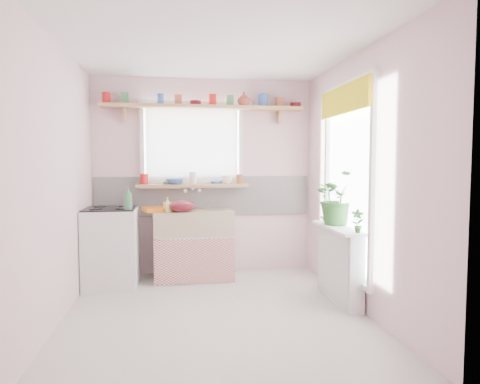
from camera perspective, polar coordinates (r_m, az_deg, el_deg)
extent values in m
plane|color=beige|center=(4.21, -3.23, -15.91)|extent=(3.20, 3.20, 0.00)
plane|color=white|center=(4.10, -3.38, 19.06)|extent=(3.20, 3.20, 0.00)
plane|color=beige|center=(5.56, -4.83, 2.09)|extent=(2.80, 0.00, 2.80)
plane|color=beige|center=(2.38, 0.26, -0.43)|extent=(2.80, 0.00, 2.80)
plane|color=beige|center=(4.08, -23.28, 1.09)|extent=(0.00, 3.20, 3.20)
plane|color=beige|center=(4.32, 15.51, 1.42)|extent=(0.00, 3.20, 3.20)
cube|color=white|center=(5.56, -4.81, -0.49)|extent=(2.74, 0.03, 0.50)
cube|color=pink|center=(5.57, -4.79, -2.54)|extent=(2.74, 0.02, 0.12)
cube|color=white|center=(5.55, -6.41, 6.21)|extent=(1.20, 0.01, 1.00)
cube|color=white|center=(5.48, -6.38, 6.24)|extent=(1.15, 0.02, 0.95)
cube|color=white|center=(4.51, 14.41, 1.54)|extent=(0.01, 1.10, 1.90)
cube|color=yellow|center=(4.51, 13.58, 11.87)|extent=(0.03, 1.20, 0.28)
cube|color=white|center=(5.37, -6.17, -8.48)|extent=(0.85, 0.55, 0.55)
cube|color=#C43E39|center=(5.10, -6.03, -9.15)|extent=(0.95, 0.02, 0.53)
cube|color=#C5B090|center=(5.30, -6.20, -3.98)|extent=(0.95, 0.55, 0.30)
cylinder|color=silver|center=(5.51, -6.35, 0.50)|extent=(0.03, 0.22, 0.03)
cube|color=white|center=(5.14, -16.79, -7.20)|extent=(0.58, 0.58, 0.90)
cube|color=black|center=(5.07, -16.89, -2.16)|extent=(0.56, 0.56, 0.02)
cylinder|color=black|center=(4.96, -18.73, -2.16)|extent=(0.14, 0.14, 0.01)
cylinder|color=black|center=(4.92, -15.51, -2.15)|extent=(0.14, 0.14, 0.01)
cylinder|color=black|center=(5.23, -18.19, -1.84)|extent=(0.14, 0.14, 0.01)
cylinder|color=black|center=(5.19, -15.14, -1.82)|extent=(0.14, 0.14, 0.01)
cube|color=white|center=(4.59, 13.11, -9.45)|extent=(0.15, 0.90, 0.75)
cube|color=white|center=(4.50, 12.83, -4.70)|extent=(0.22, 0.95, 0.03)
cube|color=tan|center=(5.44, -6.32, 0.88)|extent=(1.40, 0.22, 0.04)
cube|color=tan|center=(5.47, -4.79, 11.19)|extent=(2.52, 0.24, 0.04)
cylinder|color=red|center=(5.53, -17.37, 11.79)|extent=(0.11, 0.11, 0.12)
cylinder|color=#3F7F4C|center=(5.50, -15.11, 11.87)|extent=(0.11, 0.11, 0.12)
cylinder|color=silver|center=(5.48, -12.83, 11.63)|extent=(0.11, 0.11, 0.06)
cylinder|color=#3359A5|center=(5.47, -10.54, 11.99)|extent=(0.11, 0.11, 0.12)
cylinder|color=#A55133|center=(5.47, -8.24, 12.02)|extent=(0.11, 0.11, 0.12)
cylinder|color=#590F14|center=(5.47, -5.94, 11.71)|extent=(0.11, 0.11, 0.06)
cylinder|color=red|center=(5.49, -3.66, 12.02)|extent=(0.11, 0.11, 0.12)
cylinder|color=#3F7F4C|center=(5.51, -1.38, 11.99)|extent=(0.11, 0.11, 0.12)
cylinder|color=silver|center=(5.54, 0.87, 11.64)|extent=(0.11, 0.11, 0.06)
cylinder|color=#3359A5|center=(5.58, 3.09, 11.89)|extent=(0.11, 0.11, 0.12)
cylinder|color=#A55133|center=(5.63, 5.27, 11.81)|extent=(0.11, 0.11, 0.12)
cylinder|color=#590F14|center=(5.68, 7.42, 11.42)|extent=(0.11, 0.11, 0.06)
cylinder|color=red|center=(5.44, -12.86, 1.65)|extent=(0.11, 0.11, 0.12)
cylinder|color=#3F7F4C|center=(5.43, -9.60, 1.69)|extent=(0.11, 0.11, 0.12)
cylinder|color=silver|center=(5.43, -6.32, 1.40)|extent=(0.11, 0.11, 0.06)
cylinder|color=#3359A5|center=(5.45, -3.07, 1.75)|extent=(0.11, 0.11, 0.12)
cylinder|color=#A55133|center=(5.49, 0.15, 1.77)|extent=(0.11, 0.11, 0.12)
cube|color=orange|center=(5.22, -10.31, -2.25)|extent=(0.51, 0.44, 0.04)
ellipsoid|color=maroon|center=(5.07, -7.77, -1.86)|extent=(0.32, 0.32, 0.14)
imported|color=#306A2A|center=(4.63, 12.92, -0.73)|extent=(0.55, 0.49, 0.57)
imported|color=white|center=(4.71, 12.62, -3.69)|extent=(0.38, 0.38, 0.07)
imported|color=#305B24|center=(4.14, 15.40, -3.75)|extent=(0.14, 0.11, 0.22)
imported|color=#FDEC70|center=(5.07, -9.64, -1.69)|extent=(0.10, 0.10, 0.17)
imported|color=white|center=(5.41, -1.73, 1.65)|extent=(0.15, 0.15, 0.10)
imported|color=#305A9D|center=(5.37, -8.70, 1.38)|extent=(0.27, 0.27, 0.07)
imported|color=#963A2E|center=(5.48, 0.52, 12.31)|extent=(0.17, 0.17, 0.17)
imported|color=#3F7E54|center=(4.82, -14.71, -0.80)|extent=(0.11, 0.11, 0.25)
sphere|color=orange|center=(4.70, 12.63, -2.98)|extent=(0.08, 0.08, 0.08)
sphere|color=orange|center=(4.75, 13.18, -2.91)|extent=(0.08, 0.08, 0.08)
sphere|color=orange|center=(4.70, 11.98, -2.97)|extent=(0.08, 0.08, 0.08)
cylinder|color=yellow|center=(4.66, 13.09, -2.92)|extent=(0.18, 0.04, 0.10)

